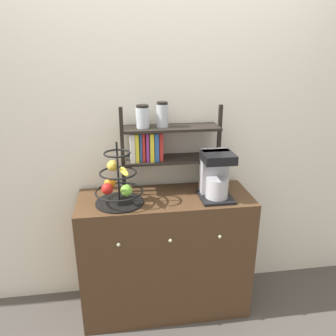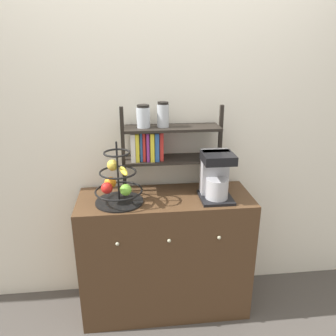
% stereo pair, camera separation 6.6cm
% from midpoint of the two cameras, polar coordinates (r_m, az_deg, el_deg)
% --- Properties ---
extents(ground_plane, '(12.00, 12.00, 0.00)m').
position_cam_midpoint_polar(ground_plane, '(2.51, -0.49, -25.85)').
color(ground_plane, '#47423D').
extents(wall_back, '(7.00, 0.05, 2.60)m').
position_cam_midpoint_polar(wall_back, '(2.29, -2.25, 7.26)').
color(wall_back, silver).
rests_on(wall_back, ground_plane).
extents(sideboard, '(1.15, 0.46, 0.88)m').
position_cam_midpoint_polar(sideboard, '(2.39, -1.26, -14.69)').
color(sideboard, '#4C331E').
rests_on(sideboard, ground_plane).
extents(coffee_maker, '(0.21, 0.24, 0.31)m').
position_cam_midpoint_polar(coffee_maker, '(2.14, 7.42, -1.20)').
color(coffee_maker, black).
rests_on(coffee_maker, sideboard).
extents(fruit_stand, '(0.31, 0.31, 0.40)m').
position_cam_midpoint_polar(fruit_stand, '(2.07, -9.69, -2.89)').
color(fruit_stand, black).
rests_on(fruit_stand, sideboard).
extents(shelf_hutch, '(0.68, 0.20, 0.61)m').
position_cam_midpoint_polar(shelf_hutch, '(2.17, -2.64, 4.86)').
color(shelf_hutch, black).
rests_on(shelf_hutch, sideboard).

